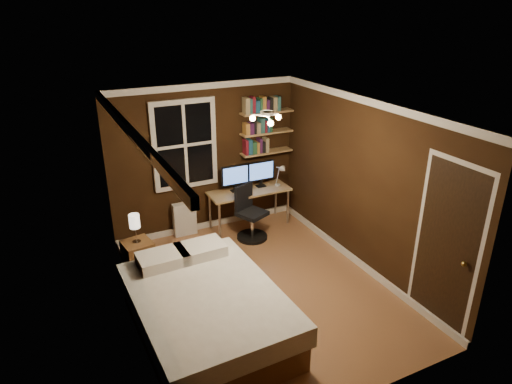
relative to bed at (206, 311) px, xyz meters
name	(u,v)px	position (x,y,z in m)	size (l,w,h in m)	color
floor	(262,288)	(1.00, 0.52, -0.32)	(4.20, 4.20, 0.00)	#98623D
wall_back	(205,159)	(1.00, 2.62, 0.93)	(3.20, 0.04, 2.50)	black
wall_left	(137,232)	(-0.60, 0.52, 0.93)	(0.04, 4.20, 2.50)	black
wall_right	(363,186)	(2.60, 0.52, 0.93)	(0.04, 4.20, 2.50)	black
ceiling	(263,109)	(1.00, 0.52, 2.18)	(3.20, 4.20, 0.02)	white
window	(185,145)	(0.65, 2.58, 1.23)	(1.06, 0.06, 1.46)	silver
door	(446,249)	(2.59, -1.03, 0.71)	(0.03, 0.82, 2.05)	black
door_knob	(464,264)	(2.55, -1.33, 0.68)	(0.06, 0.06, 0.06)	#B79540
ceiling_fixture	(267,120)	(1.00, 0.42, 2.08)	(0.44, 0.44, 0.18)	beige
bookshelf_lower	(266,152)	(2.08, 2.50, 0.93)	(0.92, 0.22, 0.03)	#AA8852
books_row_lower	(267,145)	(2.08, 2.50, 1.06)	(0.42, 0.16, 0.23)	maroon
bookshelf_middle	(267,132)	(2.08, 2.50, 1.28)	(0.92, 0.22, 0.03)	#AA8852
books_row_middle	(267,125)	(2.08, 2.50, 1.41)	(0.48, 0.16, 0.23)	navy
bookshelf_upper	(267,112)	(2.08, 2.50, 1.63)	(0.92, 0.22, 0.03)	#AA8852
books_row_upper	(267,104)	(2.08, 2.50, 1.76)	(0.60, 0.16, 0.23)	#265936
bed	(206,311)	(0.00, 0.00, 0.00)	(1.63, 2.22, 0.74)	brown
nightstand	(138,257)	(-0.42, 1.70, -0.07)	(0.39, 0.39, 0.49)	brown
bedside_lamp	(135,229)	(-0.42, 1.70, 0.39)	(0.15, 0.15, 0.43)	#F7E9CD
radiator	(185,219)	(0.55, 2.51, -0.03)	(0.38, 0.13, 0.57)	silver
desk	(249,194)	(1.67, 2.33, 0.29)	(1.41, 0.53, 0.67)	#AA8852
monitor_left	(235,178)	(1.44, 2.41, 0.59)	(0.50, 0.12, 0.46)	black
monitor_right	(261,174)	(1.93, 2.41, 0.59)	(0.50, 0.12, 0.46)	black
desk_lamp	(280,175)	(2.21, 2.23, 0.57)	(0.14, 0.32, 0.44)	silver
office_chair	(250,219)	(1.49, 1.93, 0.02)	(0.54, 0.54, 0.92)	black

